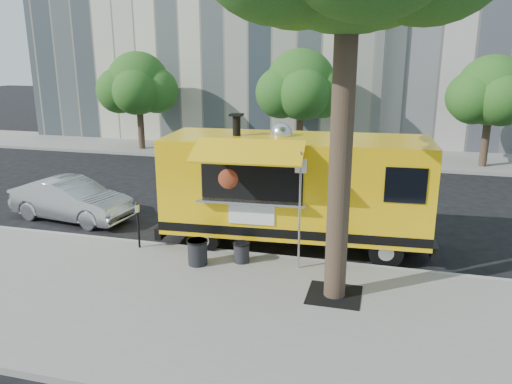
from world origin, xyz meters
TOP-DOWN VIEW (x-y plane):
  - ground at (0.00, 0.00)m, footprint 120.00×120.00m
  - sidewalk at (0.00, -4.00)m, footprint 60.00×6.00m
  - curb at (0.00, -0.93)m, footprint 60.00×0.14m
  - far_sidewalk at (0.00, 13.50)m, footprint 60.00×5.00m
  - tree_well at (2.60, -2.80)m, footprint 1.20×1.20m
  - far_tree_a at (-10.00, 12.30)m, footprint 3.42×3.42m
  - far_tree_b at (-1.00, 12.70)m, footprint 3.60×3.60m
  - far_tree_c at (8.00, 12.40)m, footprint 3.24×3.24m
  - sign_post at (1.55, -1.55)m, footprint 0.28×0.06m
  - parking_meter at (-3.00, -1.35)m, footprint 0.11×0.11m
  - food_truck at (1.06, 0.22)m, footprint 7.74×3.93m
  - sedan at (-6.52, 0.67)m, footprint 4.37×2.01m
  - trash_bin_left at (-1.00, -1.99)m, footprint 0.55×0.55m
  - trash_bin_right at (0.05, -1.56)m, footprint 0.44×0.44m

SIDE VIEW (x-z plane):
  - ground at x=0.00m, z-range 0.00..0.00m
  - sidewalk at x=0.00m, z-range 0.00..0.15m
  - curb at x=0.00m, z-range -0.01..0.15m
  - far_sidewalk at x=0.00m, z-range 0.00..0.15m
  - tree_well at x=2.60m, z-range 0.14..0.17m
  - trash_bin_right at x=0.05m, z-range 0.17..0.70m
  - trash_bin_left at x=-1.00m, z-range 0.17..0.83m
  - sedan at x=-6.52m, z-range 0.00..1.39m
  - parking_meter at x=-3.00m, z-range 0.31..1.65m
  - food_truck at x=1.06m, z-range -0.11..3.66m
  - sign_post at x=1.55m, z-range 0.35..3.35m
  - far_tree_c at x=8.00m, z-range 1.11..6.32m
  - far_tree_a at x=-10.00m, z-range 1.10..6.45m
  - far_tree_b at x=-1.00m, z-range 1.08..6.58m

